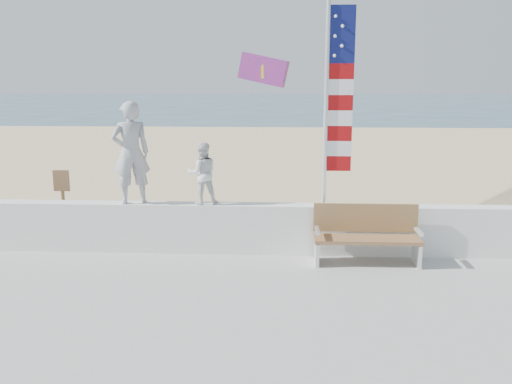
% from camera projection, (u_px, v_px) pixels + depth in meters
% --- Properties ---
extents(ground, '(220.00, 220.00, 0.00)m').
position_uv_depth(ground, '(236.00, 306.00, 8.03)').
color(ground, '#325364').
rests_on(ground, ground).
extents(sand, '(90.00, 40.00, 0.08)m').
position_uv_depth(sand, '(261.00, 185.00, 16.82)').
color(sand, beige).
rests_on(sand, ground).
extents(seawall, '(30.00, 0.35, 0.90)m').
position_uv_depth(seawall, '(246.00, 228.00, 9.86)').
color(seawall, white).
rests_on(seawall, boardwalk).
extents(adult, '(0.79, 0.68, 1.84)m').
position_uv_depth(adult, '(131.00, 153.00, 9.68)').
color(adult, '#A1A1A7').
rests_on(adult, seawall).
extents(child, '(0.63, 0.55, 1.12)m').
position_uv_depth(child, '(202.00, 173.00, 9.69)').
color(child, white).
rests_on(child, seawall).
extents(bench, '(1.80, 0.57, 1.00)m').
position_uv_depth(bench, '(366.00, 234.00, 9.29)').
color(bench, '#936740').
rests_on(bench, boardwalk).
extents(flag, '(0.50, 0.08, 3.50)m').
position_uv_depth(flag, '(334.00, 97.00, 9.29)').
color(flag, white).
rests_on(flag, seawall).
extents(parafoil_kite, '(1.11, 0.50, 0.74)m').
position_uv_depth(parafoil_kite, '(265.00, 70.00, 11.45)').
color(parafoil_kite, red).
rests_on(parafoil_kite, ground).
extents(sign, '(0.32, 0.07, 1.46)m').
position_uv_depth(sign, '(63.00, 200.00, 10.75)').
color(sign, olive).
rests_on(sign, sand).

